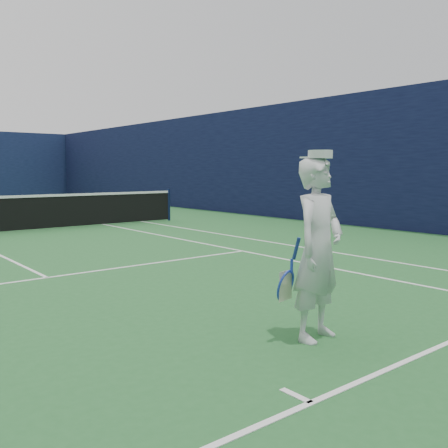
{
  "coord_description": "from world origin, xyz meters",
  "views": [
    {
      "loc": [
        -2.7,
        -14.2,
        1.71
      ],
      "look_at": [
        1.13,
        -9.47,
        1.04
      ],
      "focal_mm": 40.0,
      "sensor_mm": 36.0,
      "label": 1
    }
  ],
  "objects": [
    {
      "name": "tennis_player",
      "position": [
        1.13,
        -10.97,
        0.93
      ],
      "size": [
        0.83,
        0.55,
        1.9
      ],
      "rotation": [
        0.0,
        0.0,
        0.18
      ],
      "color": "silver",
      "rests_on": "ground"
    }
  ]
}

